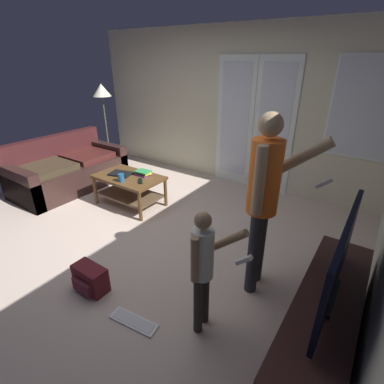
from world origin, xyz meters
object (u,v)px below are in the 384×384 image
Objects in this scene: leather_couch at (68,171)px; loose_keyboard at (134,321)px; person_adult at (265,192)px; backpack at (90,279)px; person_child at (203,263)px; laptop_closed at (121,174)px; cup_near_edge at (121,178)px; flat_screen_tv at (339,262)px; floor_lamp at (102,95)px; tv_remote_black at (140,181)px; book_stack at (144,173)px; coffee_table at (129,184)px; tv_stand at (323,322)px.

loose_keyboard is at bearing -25.90° from leather_couch.
backpack is (-1.28, -0.97, -0.89)m from person_adult.
person_child is 2.55m from laptop_closed.
leather_couch is 3.65m from person_child.
cup_near_edge is (-2.19, 0.33, -0.49)m from person_adult.
flat_screen_tv reaches higher than laptop_closed.
leather_couch is at bearing 173.43° from person_adult.
laptop_closed is 2.92× the size of cup_near_edge.
person_child reaches higher than laptop_closed.
floor_lamp is (-4.63, 1.92, 0.60)m from flat_screen_tv.
backpack is 3.14× the size of cup_near_edge.
tv_remote_black is (-1.96, 0.48, -0.53)m from person_adult.
book_stack is at bearing 160.01° from flat_screen_tv.
leather_couch is 1.56m from book_stack.
person_child is 4.51× the size of book_stack.
coffee_table is 0.28m from book_stack.
cup_near_edge is at bearing 124.96° from backpack.
cup_near_edge is (0.07, -0.20, 0.18)m from coffee_table.
leather_couch is 1.67m from tv_remote_black.
flat_screen_tv reaches higher than book_stack.
person_adult is at bearing 154.58° from tv_stand.
floor_lamp is 2.46m from tv_remote_black.
book_stack reaches higher than tv_stand.
tv_remote_black is (-0.68, 1.44, 0.35)m from backpack.
person_child is 3.15× the size of backpack.
floor_lamp is 4.99× the size of laptop_closed.
coffee_table is 0.28m from cup_near_edge.
coffee_table is at bearing 135.80° from loose_keyboard.
flat_screen_tv is 0.70× the size of person_adult.
backpack is at bearing -43.95° from floor_lamp.
leather_couch is 1.45m from cup_near_edge.
leather_couch is at bearing 170.21° from tv_stand.
person_adult reaches higher than tv_remote_black.
floor_lamp is 2.10m from laptop_closed.
laptop_closed is at bearing 164.78° from tv_stand.
person_child is 2.41× the size of loose_keyboard.
tv_stand is 1.09m from person_adult.
leather_couch is at bearing 149.35° from backpack.
flat_screen_tv reaches higher than cup_near_edge.
laptop_closed is at bearing -140.04° from tv_remote_black.
person_child is (3.45, -1.13, 0.36)m from leather_couch.
flat_screen_tv is at bearing 27.94° from tv_remote_black.
backpack is 1.63m from tv_remote_black.
backpack is 1.08× the size of laptop_closed.
coffee_table is 0.85× the size of flat_screen_tv.
tv_stand is 1.02m from person_child.
person_child reaches higher than cup_near_edge.
floor_lamp is (-0.33, 1.19, 1.10)m from leather_couch.
tv_remote_black is (-1.30, 1.49, 0.47)m from loose_keyboard.
flat_screen_tv reaches higher than coffee_table.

